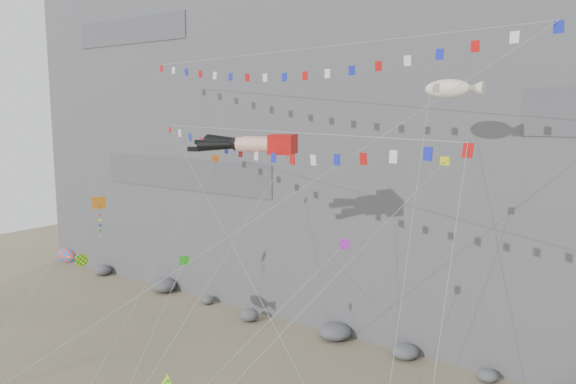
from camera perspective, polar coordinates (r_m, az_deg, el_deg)
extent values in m
cube|color=slate|center=(56.63, 13.26, 15.07)|extent=(80.00, 28.00, 50.00)
cube|color=red|center=(33.30, -0.53, 4.88)|extent=(2.07, 2.35, 1.15)
cylinder|color=#FCB89D|center=(33.17, -3.60, 4.85)|extent=(2.13, 1.55, 0.85)
sphere|color=black|center=(33.46, -5.21, 4.86)|extent=(0.78, 0.78, 0.78)
cone|color=black|center=(33.84, -7.07, 4.75)|extent=(2.42, 1.57, 0.80)
cube|color=black|center=(34.41, -9.50, 4.33)|extent=(0.83, 0.61, 0.28)
cylinder|color=#FCB89D|center=(34.28, -3.06, 4.96)|extent=(2.13, 1.55, 0.85)
sphere|color=black|center=(34.56, -4.62, 4.97)|extent=(0.78, 0.78, 0.78)
cone|color=black|center=(34.91, -6.44, 5.16)|extent=(2.44, 1.58, 0.85)
cube|color=black|center=(35.46, -8.81, 5.03)|extent=(0.83, 0.61, 0.28)
cylinder|color=gray|center=(29.37, -10.48, -11.78)|extent=(0.03, 0.03, 22.47)
cylinder|color=gray|center=(36.69, -15.17, -3.16)|extent=(0.03, 0.03, 30.02)
cylinder|color=gray|center=(27.55, 3.42, -12.11)|extent=(0.03, 0.03, 21.97)
cylinder|color=gray|center=(41.11, -23.26, -9.55)|extent=(0.03, 0.03, 13.83)
cylinder|color=gray|center=(41.70, -26.25, -11.93)|extent=(0.03, 0.03, 11.08)
cylinder|color=gray|center=(27.93, 12.65, -9.42)|extent=(0.03, 0.03, 24.58)
cylinder|color=gray|center=(34.64, -14.71, -9.95)|extent=(0.03, 0.03, 21.83)
cylinder|color=gray|center=(29.29, -6.36, -17.10)|extent=(0.03, 0.03, 17.35)
cylinder|color=gray|center=(31.70, -15.10, -16.97)|extent=(0.03, 0.03, 13.17)
cylinder|color=gray|center=(27.58, -0.22, -13.76)|extent=(0.03, 0.03, 24.37)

